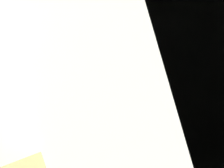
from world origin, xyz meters
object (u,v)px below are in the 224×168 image
book_stack_tall (97,87)px  desk (140,115)px  water_bottle (162,85)px  cell_phone (145,102)px  keyboard (96,96)px  laptop (94,72)px  book_stack_side (146,83)px  computer_mouse (128,89)px  book_stack_keyboard_riser (96,104)px  mug (69,106)px

book_stack_tall → desk: bearing=-17.5°
water_bottle → cell_phone: bearing=-164.8°
desk → keyboard: 0.75m
desk → laptop: laptop is taller
book_stack_tall → keyboard: (-0.11, -0.22, 0.06)m
laptop → keyboard: (-0.11, -0.28, -0.08)m
keyboard → book_stack_tall: bearing=66.6°
cell_phone → book_stack_tall: bearing=109.2°
book_stack_side → cell_phone: book_stack_side is taller
desk → computer_mouse: 0.40m
computer_mouse → water_bottle: 0.35m
book_stack_tall → cell_phone: bearing=-44.6°
water_bottle → cell_phone: water_bottle is taller
keyboard → laptop: bearing=72.0°
book_stack_tall → book_stack_keyboard_riser: size_ratio=1.19×
mug → book_stack_tall: bearing=18.5°
book_stack_tall → computer_mouse: bearing=-16.4°
book_stack_tall → cell_phone: size_ratio=1.77×
desk → mug: mug is taller
keyboard → desk: bearing=10.1°
book_stack_keyboard_riser → laptop: 0.34m
desk → computer_mouse: bearing=160.0°
book_stack_side → mug: 0.82m
book_stack_tall → book_stack_keyboard_riser: (-0.11, -0.22, -0.02)m
book_stack_tall → book_stack_side: book_stack_tall is taller
book_stack_keyboard_riser → water_bottle: 0.72m
keyboard → cell_phone: keyboard is taller
book_stack_tall → laptop: bearing=90.9°
book_stack_side → keyboard: size_ratio=0.59×
book_stack_tall → keyboard: 0.25m
desk → keyboard: size_ratio=3.06×
mug → cell_phone: bearing=-18.9°
desk → keyboard: (-0.56, -0.07, 0.50)m
desk → book_stack_side: bearing=-23.5°
cell_phone → book_stack_side: bearing=26.6°
book_stack_tall → computer_mouse: book_stack_tall is taller
desk → laptop: 0.76m
desk → laptop: bearing=155.8°
mug → cell_phone: mug is taller
book_stack_keyboard_riser → cell_phone: book_stack_keyboard_riser is taller
desk → cell_phone: (-0.11, -0.20, 0.36)m
laptop → mug: laptop is taller
mug → cell_phone: (0.68, -0.23, -0.04)m
book_stack_tall → book_stack_keyboard_riser: 0.24m
desk → book_stack_tall: (-0.46, 0.14, 0.43)m
desk → book_stack_side: (0.03, -0.01, 0.43)m
laptop → mug: bearing=-152.4°
laptop → cell_phone: 0.58m
water_bottle → book_stack_keyboard_riser: bearing=175.6°
desk → mug: (-0.79, 0.03, 0.40)m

